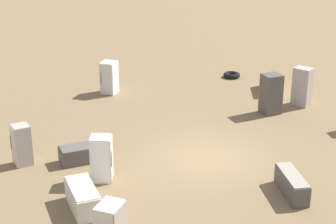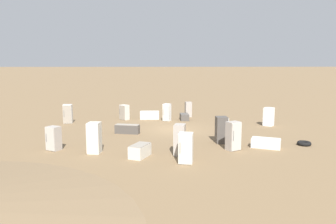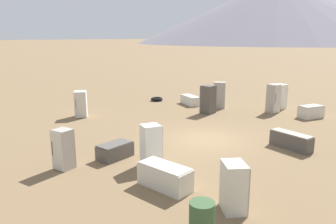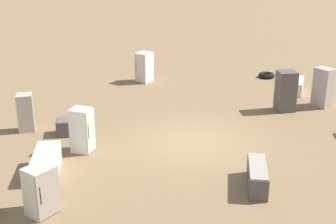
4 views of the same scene
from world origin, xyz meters
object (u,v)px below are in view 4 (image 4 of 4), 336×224
at_px(discarded_fridge_2, 323,87).
at_px(discarded_fridge_13, 75,126).
at_px(discarded_fridge_7, 25,113).
at_px(discarded_fridge_8, 144,67).
at_px(scrap_tire, 267,75).
at_px(discarded_fridge_3, 82,130).
at_px(discarded_fridge_15, 46,163).
at_px(discarded_fridge_10, 286,91).
at_px(discarded_fridge_14, 295,86).
at_px(discarded_fridge_1, 257,176).
at_px(discarded_fridge_11, 41,190).

height_order(discarded_fridge_2, discarded_fridge_13, discarded_fridge_2).
height_order(discarded_fridge_2, discarded_fridge_7, discarded_fridge_2).
height_order(discarded_fridge_8, scrap_tire, discarded_fridge_8).
bearing_deg(discarded_fridge_7, discarded_fridge_3, -142.03).
bearing_deg(discarded_fridge_15, discarded_fridge_13, 78.63).
xyz_separation_m(discarded_fridge_8, discarded_fridge_10, (5.80, -5.34, 0.10)).
xyz_separation_m(discarded_fridge_2, discarded_fridge_13, (-10.94, -1.88, -0.59)).
relative_size(discarded_fridge_14, scrap_tire, 2.13).
bearing_deg(scrap_tire, discarded_fridge_1, -109.94).
relative_size(discarded_fridge_2, discarded_fridge_15, 0.98).
bearing_deg(discarded_fridge_3, discarded_fridge_2, 133.06).
height_order(discarded_fridge_13, discarded_fridge_15, discarded_fridge_15).
distance_m(discarded_fridge_7, discarded_fridge_13, 2.08).
distance_m(discarded_fridge_13, scrap_tire, 12.13).
distance_m(discarded_fridge_3, discarded_fridge_8, 9.05).
height_order(discarded_fridge_14, discarded_fridge_15, discarded_fridge_15).
relative_size(discarded_fridge_2, discarded_fridge_14, 0.93).
xyz_separation_m(discarded_fridge_11, discarded_fridge_15, (-0.16, 2.40, -0.32)).
height_order(discarded_fridge_1, scrap_tire, discarded_fridge_1).
bearing_deg(scrap_tire, discarded_fridge_13, -145.70).
xyz_separation_m(discarded_fridge_15, scrap_tire, (10.75, 10.12, -0.26)).
distance_m(discarded_fridge_10, discarded_fridge_15, 10.93).
height_order(discarded_fridge_13, discarded_fridge_14, discarded_fridge_14).
height_order(discarded_fridge_10, scrap_tire, discarded_fridge_10).
height_order(discarded_fridge_8, discarded_fridge_15, discarded_fridge_8).
bearing_deg(discarded_fridge_1, discarded_fridge_15, 179.71).
bearing_deg(discarded_fridge_15, discarded_fridge_3, 57.10).
height_order(discarded_fridge_15, scrap_tire, discarded_fridge_15).
xyz_separation_m(discarded_fridge_8, scrap_tire, (6.77, -0.07, -0.66)).
bearing_deg(discarded_fridge_7, scrap_tire, -69.92).
bearing_deg(discarded_fridge_3, discarded_fridge_1, 82.89).
relative_size(discarded_fridge_8, discarded_fridge_13, 1.11).
xyz_separation_m(discarded_fridge_7, discarded_fridge_14, (12.50, 3.49, -0.43)).
distance_m(discarded_fridge_2, discarded_fridge_7, 12.95).
distance_m(discarded_fridge_10, discarded_fridge_11, 12.04).
distance_m(discarded_fridge_3, discarded_fridge_7, 3.23).
xyz_separation_m(discarded_fridge_11, discarded_fridge_14, (11.13, 9.76, -0.39)).
distance_m(discarded_fridge_10, discarded_fridge_14, 2.99).
xyz_separation_m(discarded_fridge_8, discarded_fridge_14, (7.31, -2.83, -0.47)).
bearing_deg(discarded_fridge_15, discarded_fridge_11, -84.99).
height_order(discarded_fridge_3, discarded_fridge_8, discarded_fridge_3).
bearing_deg(scrap_tire, discarded_fridge_3, -138.63).
relative_size(discarded_fridge_10, discarded_fridge_11, 1.26).
relative_size(discarded_fridge_2, discarded_fridge_3, 1.11).
bearing_deg(discarded_fridge_1, discarded_fridge_7, 158.45).
xyz_separation_m(discarded_fridge_11, scrap_tire, (10.59, 12.52, -0.58)).
distance_m(discarded_fridge_3, discarded_fridge_14, 11.72).
bearing_deg(discarded_fridge_13, discarded_fridge_8, 154.12).
distance_m(discarded_fridge_1, discarded_fridge_14, 10.27).
bearing_deg(discarded_fridge_8, discarded_fridge_7, 91.42).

